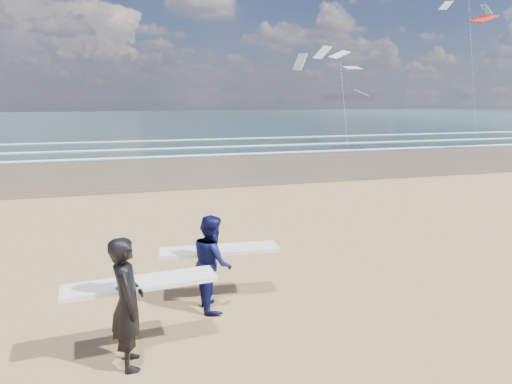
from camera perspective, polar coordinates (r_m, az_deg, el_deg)
name	(u,v)px	position (r m, az deg, el deg)	size (l,w,h in m)	color
wet_sand_strip	(466,156)	(32.38, 24.72, 4.09)	(220.00, 12.00, 0.01)	brown
ocean	(248,119)	(81.20, -0.96, 9.15)	(220.00, 100.00, 0.02)	#173033
foam_breakers	(382,141)	(40.52, 15.45, 6.14)	(220.00, 11.70, 0.05)	white
surfer_near	(129,300)	(6.75, -15.60, -12.92)	(2.24, 1.06, 1.90)	black
surfer_far	(213,261)	(8.26, -5.41, -8.60)	(2.23, 1.11, 1.72)	#0C1047
kite_1	(342,81)	(37.47, 10.70, 13.49)	(6.83, 4.85, 8.41)	slate
kite_5	(471,51)	(49.17, 25.33, 15.61)	(5.54, 4.71, 14.79)	slate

